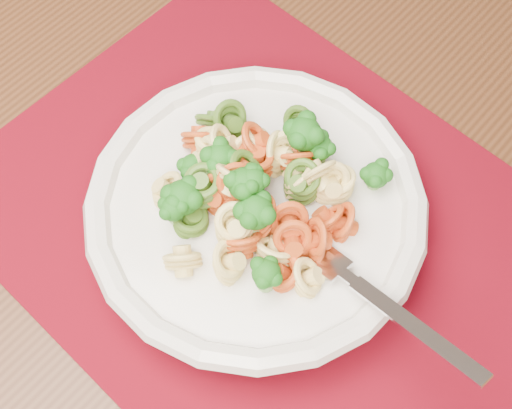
% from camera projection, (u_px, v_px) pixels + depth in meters
% --- Properties ---
extents(dining_table, '(1.67, 1.41, 0.69)m').
position_uv_depth(dining_table, '(370.00, 204.00, 0.68)').
color(dining_table, '#4A2915').
rests_on(dining_table, ground).
extents(placemat, '(0.56, 0.52, 0.00)m').
position_uv_depth(placemat, '(267.00, 223.00, 0.57)').
color(placemat, '#5C030C').
rests_on(placemat, dining_table).
extents(pasta_bowl, '(0.26, 0.26, 0.05)m').
position_uv_depth(pasta_bowl, '(256.00, 211.00, 0.54)').
color(pasta_bowl, silver).
rests_on(pasta_bowl, placemat).
extents(pasta_broccoli_heap, '(0.22, 0.22, 0.06)m').
position_uv_depth(pasta_broccoli_heap, '(256.00, 201.00, 0.52)').
color(pasta_broccoli_heap, '#E3C170').
rests_on(pasta_broccoli_heap, pasta_bowl).
extents(fork, '(0.17, 0.12, 0.08)m').
position_uv_depth(fork, '(330.00, 263.00, 0.50)').
color(fork, silver).
rests_on(fork, pasta_bowl).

